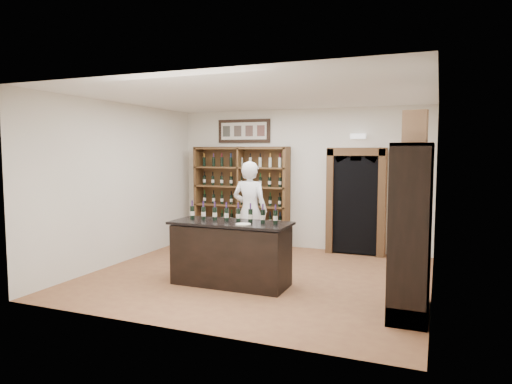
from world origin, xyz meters
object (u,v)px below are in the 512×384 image
(counter_bottle_0, at_px, (192,212))
(shopkeeper, at_px, (250,211))
(wine_shelf, at_px, (242,196))
(tasting_counter, at_px, (231,254))
(side_cabinet, at_px, (413,256))
(wine_crate, at_px, (415,127))

(counter_bottle_0, xyz_separation_m, shopkeeper, (0.38, 1.54, -0.15))
(wine_shelf, height_order, shopkeeper, wine_shelf)
(wine_shelf, bearing_deg, tasting_counter, -69.44)
(tasting_counter, distance_m, side_cabinet, 2.75)
(side_cabinet, distance_m, wine_crate, 1.69)
(tasting_counter, height_order, counter_bottle_0, counter_bottle_0)
(side_cabinet, xyz_separation_m, shopkeeper, (-3.07, 1.89, 0.20))
(shopkeeper, bearing_deg, tasting_counter, 102.84)
(wine_shelf, distance_m, side_cabinet, 5.02)
(tasting_counter, bearing_deg, wine_shelf, 110.56)
(shopkeeper, xyz_separation_m, wine_crate, (3.02, -1.62, 1.46))
(side_cabinet, height_order, shopkeeper, side_cabinet)
(shopkeeper, height_order, wine_crate, wine_crate)
(counter_bottle_0, bearing_deg, side_cabinet, -5.95)
(tasting_counter, xyz_separation_m, side_cabinet, (2.72, -0.30, 0.26))
(counter_bottle_0, bearing_deg, wine_crate, -1.50)
(counter_bottle_0, bearing_deg, tasting_counter, -4.68)
(wine_shelf, height_order, side_cabinet, same)
(wine_shelf, xyz_separation_m, side_cabinet, (3.82, -3.23, -0.35))
(wine_shelf, xyz_separation_m, tasting_counter, (1.10, -2.93, -0.61))
(wine_shelf, relative_size, side_cabinet, 1.00)
(counter_bottle_0, height_order, wine_crate, wine_crate)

